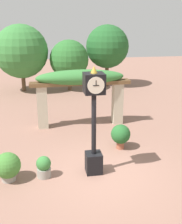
% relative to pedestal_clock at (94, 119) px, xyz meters
% --- Properties ---
extents(ground_plane, '(60.00, 60.00, 0.00)m').
position_rel_pedestal_clock_xyz_m(ground_plane, '(0.22, -0.10, -1.87)').
color(ground_plane, '#8E6656').
extents(pedestal_clock, '(0.61, 0.66, 3.53)m').
position_rel_pedestal_clock_xyz_m(pedestal_clock, '(0.00, 0.00, 0.00)').
color(pedestal_clock, black).
rests_on(pedestal_clock, ground).
extents(pergola, '(4.65, 1.07, 2.69)m').
position_rel_pedestal_clock_xyz_m(pergola, '(0.22, 4.47, 0.18)').
color(pergola, '#BCB299').
rests_on(pergola, ground).
extents(potted_plant_near_left, '(0.76, 0.76, 0.98)m').
position_rel_pedestal_clock_xyz_m(potted_plant_near_left, '(1.37, 1.62, -1.29)').
color(potted_plant_near_left, '#9E563D').
rests_on(potted_plant_near_left, ground).
extents(potted_plant_near_right, '(0.47, 0.47, 0.71)m').
position_rel_pedestal_clock_xyz_m(potted_plant_near_right, '(-1.63, -0.01, -1.51)').
color(potted_plant_near_right, gray).
rests_on(potted_plant_near_right, ground).
extents(potted_plant_far_left, '(0.82, 0.82, 0.93)m').
position_rel_pedestal_clock_xyz_m(potted_plant_far_left, '(-2.73, -0.04, -1.37)').
color(potted_plant_far_left, gray).
rests_on(potted_plant_far_left, ground).
extents(tree_line, '(9.68, 3.98, 4.64)m').
position_rel_pedestal_clock_xyz_m(tree_line, '(-0.19, 12.27, 0.87)').
color(tree_line, brown).
rests_on(tree_line, ground).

